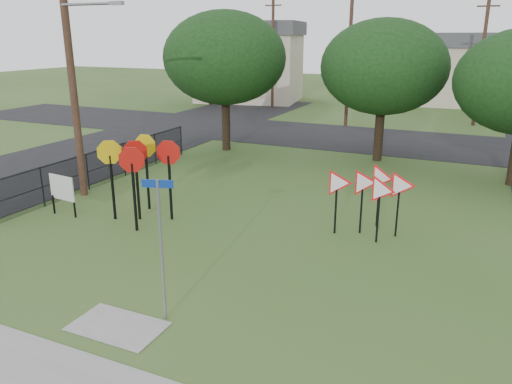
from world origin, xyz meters
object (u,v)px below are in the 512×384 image
Objects in this scene: yield_sign_cluster at (372,186)px; info_board at (62,189)px; street_name_sign at (161,243)px; stop_sign_cluster at (139,162)px.

yield_sign_cluster reaches higher than info_board.
street_name_sign is 6.54m from stop_sign_cluster.
street_name_sign is at bearing -48.89° from stop_sign_cluster.
stop_sign_cluster is 3.00m from info_board.
yield_sign_cluster is (3.00, 6.78, -0.25)m from street_name_sign.
stop_sign_cluster is at bearing 131.11° from street_name_sign.
street_name_sign is 2.22× the size of info_board.
stop_sign_cluster is at bearing -165.73° from yield_sign_cluster.
info_board is at bearing -162.60° from stop_sign_cluster.
street_name_sign is 1.16× the size of stop_sign_cluster.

